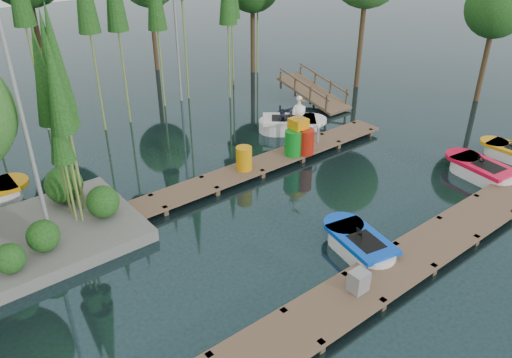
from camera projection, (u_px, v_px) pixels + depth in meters
ground_plane at (254, 220)px, 15.91m from camera, size 90.00×90.00×0.00m
near_dock at (363, 288)px, 12.72m from camera, size 18.00×1.50×0.50m
far_dock at (232, 175)px, 18.06m from camera, size 15.00×1.20×0.50m
lamp_island at (21, 111)px, 12.55m from camera, size 0.30×0.30×7.25m
lamp_rear at (175, 15)px, 23.57m from camera, size 0.30×0.30×7.25m
ramp at (313, 92)px, 25.00m from camera, size 1.50×3.94×1.49m
boat_blue at (360, 245)px, 14.29m from camera, size 1.68×2.82×0.89m
boat_red at (480, 171)px, 18.27m from camera, size 1.57×2.88×0.92m
boat_yellow_near at (511, 153)px, 19.65m from camera, size 1.12×2.41×0.81m
boat_white_far at (290, 125)px, 21.98m from camera, size 3.14×2.93×1.41m
utility_cabinet at (359, 281)px, 12.43m from camera, size 0.46×0.39×0.56m
yellow_barrel at (244, 158)px, 18.11m from camera, size 0.59×0.59×0.88m
drum_cluster at (299, 136)px, 19.30m from camera, size 1.32×1.21×2.28m
seagull_post at (318, 130)px, 20.12m from camera, size 0.52×0.28×0.83m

